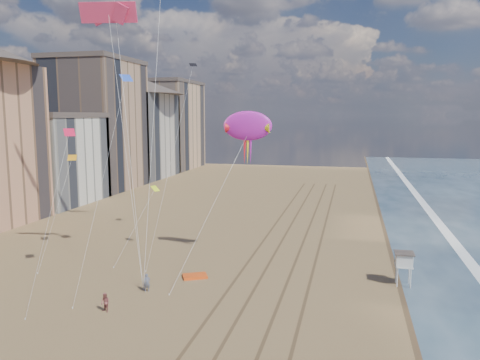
# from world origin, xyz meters

# --- Properties ---
(wet_sand) EXTENTS (260.00, 260.00, 0.00)m
(wet_sand) POSITION_xyz_m (19.00, 40.00, 0.00)
(wet_sand) COLOR #42301E
(wet_sand) RESTS_ON ground
(foam) EXTENTS (260.00, 260.00, 0.00)m
(foam) POSITION_xyz_m (23.20, 40.00, 0.00)
(foam) COLOR white
(foam) RESTS_ON ground
(tracks) EXTENTS (7.68, 120.00, 0.01)m
(tracks) POSITION_xyz_m (2.55, 30.00, 0.01)
(tracks) COLOR brown
(tracks) RESTS_ON ground
(buildings) EXTENTS (34.72, 131.35, 29.00)m
(buildings) POSITION_xyz_m (-45.73, 65.59, 13.55)
(buildings) COLOR #C6B284
(buildings) RESTS_ON ground
(lifeguard_stand) EXTENTS (1.83, 1.83, 3.31)m
(lifeguard_stand) POSITION_xyz_m (15.09, 23.49, 2.55)
(lifeguard_stand) COLOR silver
(lifeguard_stand) RESTS_ON ground
(grounded_kite) EXTENTS (2.86, 2.48, 0.28)m
(grounded_kite) POSITION_xyz_m (-5.39, 20.82, 0.14)
(grounded_kite) COLOR #E94C13
(grounded_kite) RESTS_ON ground
(show_kite) EXTENTS (4.96, 5.93, 18.94)m
(show_kite) POSITION_xyz_m (-1.17, 26.47, 15.30)
(show_kite) COLOR #B71CAC
(show_kite) RESTS_ON ground
(kite_flyer_a) EXTENTS (0.75, 0.67, 1.72)m
(kite_flyer_a) POSITION_xyz_m (-8.52, 16.12, 0.86)
(kite_flyer_a) COLOR slate
(kite_flyer_a) RESTS_ON ground
(kite_flyer_b) EXTENTS (0.98, 0.89, 1.66)m
(kite_flyer_b) POSITION_xyz_m (-9.96, 11.00, 0.83)
(kite_flyer_b) COLOR #914C4A
(kite_flyer_b) RESTS_ON ground
(small_kites) EXTENTS (13.76, 18.04, 15.38)m
(small_kites) POSITION_xyz_m (-14.72, 23.95, 15.89)
(small_kites) COLOR black
(small_kites) RESTS_ON ground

